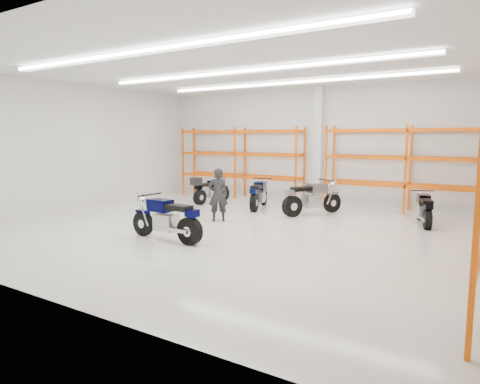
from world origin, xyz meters
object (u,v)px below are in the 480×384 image
Objects in this scene: motorcycle_back_c at (310,199)px; standing_man at (218,195)px; motorcycle_back_b at (259,195)px; motorcycle_back_d at (424,210)px; motorcycle_back_a at (209,190)px; structural_column at (318,146)px; motorcycle_main at (168,220)px.

standing_man reaches higher than motorcycle_back_c.
motorcycle_back_b is 5.58m from motorcycle_back_d.
motorcycle_back_c reaches higher than motorcycle_back_a.
motorcycle_back_a is 2.29m from motorcycle_back_b.
motorcycle_back_a is 4.60m from structural_column.
motorcycle_main is at bearing -84.53° from motorcycle_back_b.
standing_man reaches higher than motorcycle_back_a.
motorcycle_main is at bearing 58.85° from standing_man.
structural_column is at bearing -142.40° from standing_man.
motorcycle_back_a reaches higher than motorcycle_back_d.
motorcycle_back_c is 1.30× the size of standing_man.
structural_column is at bearing 84.43° from motorcycle_main.
motorcycle_back_c is at bearing -4.37° from motorcycle_back_b.
motorcycle_back_b is 0.99× the size of motorcycle_back_c.
motorcycle_main is 8.04m from structural_column.
motorcycle_back_c is 3.22m from standing_man.
structural_column is (3.57, 2.32, 1.74)m from motorcycle_back_a.
structural_column is at bearing 107.06° from motorcycle_back_c.
standing_man reaches higher than motorcycle_main.
motorcycle_back_c reaches higher than motorcycle_back_d.
motorcycle_back_a is at bearing 117.06° from motorcycle_main.
standing_man is at bearing -49.19° from motorcycle_back_a.
structural_column is (1.28, 2.41, 1.75)m from motorcycle_back_b.
motorcycle_back_c is 1.11× the size of motorcycle_back_d.
motorcycle_back_b is 0.47× the size of structural_column.
motorcycle_back_c reaches higher than motorcycle_back_b.
motorcycle_back_c reaches higher than motorcycle_main.
motorcycle_back_a is at bearing 177.79° from motorcycle_back_b.
motorcycle_back_d is 6.13m from standing_man.
motorcycle_back_a is 0.46× the size of structural_column.
structural_column reaches higher than motorcycle_back_d.
motorcycle_back_d is (3.51, 0.21, -0.09)m from motorcycle_back_c.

